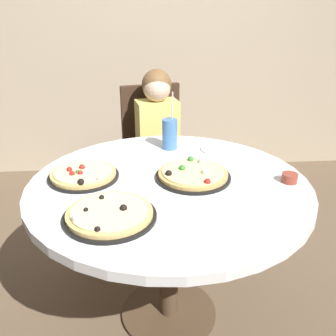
{
  "coord_description": "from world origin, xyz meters",
  "views": [
    {
      "loc": [
        -0.13,
        -1.53,
        1.52
      ],
      "look_at": [
        0.0,
        0.05,
        0.8
      ],
      "focal_mm": 42.04,
      "sensor_mm": 36.0,
      "label": 1
    }
  ],
  "objects_px": {
    "diner_child": "(161,165)",
    "sauce_bowl": "(290,178)",
    "pizza_pepperoni": "(109,214)",
    "plate_small": "(218,149)",
    "dining_table": "(169,202)",
    "chair_wooden": "(154,148)",
    "pizza_veggie": "(193,175)",
    "pizza_cheese": "(83,175)",
    "soda_cup": "(170,134)"
  },
  "relations": [
    {
      "from": "pizza_veggie",
      "to": "dining_table",
      "type": "bearing_deg",
      "value": -158.98
    },
    {
      "from": "soda_cup",
      "to": "plate_small",
      "type": "relative_size",
      "value": 1.71
    },
    {
      "from": "diner_child",
      "to": "soda_cup",
      "type": "relative_size",
      "value": 3.52
    },
    {
      "from": "pizza_cheese",
      "to": "pizza_pepperoni",
      "type": "relative_size",
      "value": 0.91
    },
    {
      "from": "pizza_pepperoni",
      "to": "plate_small",
      "type": "distance_m",
      "value": 0.83
    },
    {
      "from": "dining_table",
      "to": "diner_child",
      "type": "bearing_deg",
      "value": 88.98
    },
    {
      "from": "dining_table",
      "to": "pizza_veggie",
      "type": "height_order",
      "value": "pizza_veggie"
    },
    {
      "from": "soda_cup",
      "to": "pizza_pepperoni",
      "type": "bearing_deg",
      "value": -112.48
    },
    {
      "from": "plate_small",
      "to": "dining_table",
      "type": "bearing_deg",
      "value": -128.38
    },
    {
      "from": "diner_child",
      "to": "soda_cup",
      "type": "xyz_separation_m",
      "value": [
        0.03,
        -0.39,
        0.35
      ]
    },
    {
      "from": "chair_wooden",
      "to": "pizza_veggie",
      "type": "distance_m",
      "value": 0.98
    },
    {
      "from": "dining_table",
      "to": "plate_small",
      "type": "distance_m",
      "value": 0.48
    },
    {
      "from": "diner_child",
      "to": "sauce_bowl",
      "type": "bearing_deg",
      "value": -58.39
    },
    {
      "from": "pizza_veggie",
      "to": "soda_cup",
      "type": "xyz_separation_m",
      "value": [
        -0.07,
        0.37,
        0.06
      ]
    },
    {
      "from": "dining_table",
      "to": "sauce_bowl",
      "type": "distance_m",
      "value": 0.54
    },
    {
      "from": "pizza_pepperoni",
      "to": "sauce_bowl",
      "type": "relative_size",
      "value": 4.98
    },
    {
      "from": "pizza_cheese",
      "to": "soda_cup",
      "type": "height_order",
      "value": "soda_cup"
    },
    {
      "from": "diner_child",
      "to": "pizza_veggie",
      "type": "height_order",
      "value": "diner_child"
    },
    {
      "from": "sauce_bowl",
      "to": "pizza_cheese",
      "type": "bearing_deg",
      "value": 172.58
    },
    {
      "from": "dining_table",
      "to": "chair_wooden",
      "type": "height_order",
      "value": "chair_wooden"
    },
    {
      "from": "pizza_cheese",
      "to": "soda_cup",
      "type": "distance_m",
      "value": 0.54
    },
    {
      "from": "diner_child",
      "to": "sauce_bowl",
      "type": "relative_size",
      "value": 15.46
    },
    {
      "from": "sauce_bowl",
      "to": "plate_small",
      "type": "bearing_deg",
      "value": 120.46
    },
    {
      "from": "pizza_cheese",
      "to": "plate_small",
      "type": "relative_size",
      "value": 1.76
    },
    {
      "from": "chair_wooden",
      "to": "soda_cup",
      "type": "distance_m",
      "value": 0.64
    },
    {
      "from": "pizza_cheese",
      "to": "pizza_pepperoni",
      "type": "distance_m",
      "value": 0.38
    },
    {
      "from": "diner_child",
      "to": "dining_table",
      "type": "bearing_deg",
      "value": -91.02
    },
    {
      "from": "dining_table",
      "to": "plate_small",
      "type": "xyz_separation_m",
      "value": [
        0.29,
        0.37,
        0.1
      ]
    },
    {
      "from": "dining_table",
      "to": "chair_wooden",
      "type": "xyz_separation_m",
      "value": [
        -0.02,
        0.98,
        -0.12
      ]
    },
    {
      "from": "pizza_pepperoni",
      "to": "plate_small",
      "type": "height_order",
      "value": "pizza_pepperoni"
    },
    {
      "from": "diner_child",
      "to": "chair_wooden",
      "type": "bearing_deg",
      "value": 99.94
    },
    {
      "from": "chair_wooden",
      "to": "diner_child",
      "type": "height_order",
      "value": "diner_child"
    },
    {
      "from": "soda_cup",
      "to": "chair_wooden",
      "type": "bearing_deg",
      "value": 95.72
    },
    {
      "from": "pizza_pepperoni",
      "to": "pizza_cheese",
      "type": "bearing_deg",
      "value": 110.76
    },
    {
      "from": "pizza_cheese",
      "to": "sauce_bowl",
      "type": "bearing_deg",
      "value": -7.42
    },
    {
      "from": "dining_table",
      "to": "pizza_veggie",
      "type": "bearing_deg",
      "value": 21.02
    },
    {
      "from": "dining_table",
      "to": "pizza_pepperoni",
      "type": "xyz_separation_m",
      "value": [
        -0.24,
        -0.27,
        0.11
      ]
    },
    {
      "from": "dining_table",
      "to": "soda_cup",
      "type": "distance_m",
      "value": 0.45
    },
    {
      "from": "pizza_pepperoni",
      "to": "pizza_veggie",
      "type": "bearing_deg",
      "value": 41.39
    },
    {
      "from": "dining_table",
      "to": "pizza_veggie",
      "type": "xyz_separation_m",
      "value": [
        0.11,
        0.04,
        0.11
      ]
    },
    {
      "from": "pizza_pepperoni",
      "to": "sauce_bowl",
      "type": "bearing_deg",
      "value": 17.1
    },
    {
      "from": "dining_table",
      "to": "diner_child",
      "type": "relative_size",
      "value": 1.14
    },
    {
      "from": "pizza_pepperoni",
      "to": "soda_cup",
      "type": "relative_size",
      "value": 1.13
    },
    {
      "from": "diner_child",
      "to": "plate_small",
      "type": "xyz_separation_m",
      "value": [
        0.28,
        -0.43,
        0.27
      ]
    },
    {
      "from": "chair_wooden",
      "to": "pizza_veggie",
      "type": "xyz_separation_m",
      "value": [
        0.13,
        -0.94,
        0.24
      ]
    },
    {
      "from": "pizza_cheese",
      "to": "soda_cup",
      "type": "bearing_deg",
      "value": 38.24
    },
    {
      "from": "chair_wooden",
      "to": "soda_cup",
      "type": "height_order",
      "value": "soda_cup"
    },
    {
      "from": "pizza_veggie",
      "to": "plate_small",
      "type": "distance_m",
      "value": 0.37
    },
    {
      "from": "pizza_veggie",
      "to": "soda_cup",
      "type": "relative_size",
      "value": 1.1
    },
    {
      "from": "diner_child",
      "to": "pizza_cheese",
      "type": "height_order",
      "value": "diner_child"
    }
  ]
}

